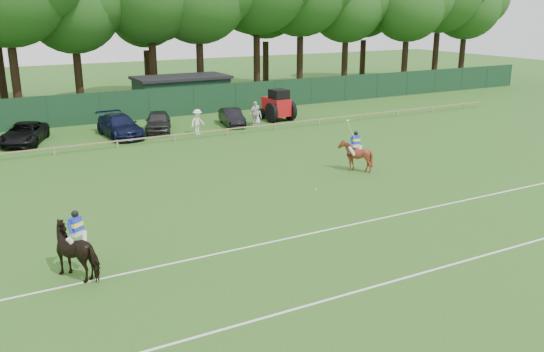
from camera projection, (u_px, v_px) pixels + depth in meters
ground at (296, 226)px, 24.53m from camera, size 160.00×160.00×0.00m
horse_dark at (79, 250)px, 19.83m from camera, size 2.10×2.40×1.88m
horse_chestnut at (355, 156)px, 32.61m from camera, size 1.56×1.72×1.78m
suv_black at (24, 133)px, 39.23m from camera, size 4.03×5.60×1.42m
sedan_navy at (120, 126)px, 41.37m from camera, size 2.57×5.54×1.57m
hatch_grey at (158, 121)px, 43.07m from camera, size 3.21×4.84×1.53m
estate_black at (232, 117)px, 45.36m from camera, size 2.14×4.16×1.31m
spectator_left at (198, 122)px, 42.09m from camera, size 1.36×1.07×1.84m
spectator_mid at (255, 114)px, 44.87m from camera, size 1.24×0.87×1.96m
spectator_right at (257, 115)px, 45.68m from camera, size 0.89×0.78×1.54m
rider_dark at (77, 228)px, 19.59m from camera, size 0.84×0.66×1.41m
rider_chestnut at (356, 142)px, 32.38m from camera, size 0.94×0.61×2.05m
polo_ball at (315, 189)px, 29.37m from camera, size 0.09×0.09×0.09m
pitch_lines at (344, 256)px, 21.59m from camera, size 60.00×5.10×0.01m
pitch_rail at (161, 136)px, 39.54m from camera, size 62.10×0.10×0.50m
perimeter_fence at (125, 106)px, 46.88m from camera, size 92.08×0.08×2.50m
utility_shed at (182, 93)px, 52.09m from camera, size 8.40×4.40×3.04m
tree_row at (124, 105)px, 54.88m from camera, size 96.00×12.00×21.00m
tractor at (277, 106)px, 47.24m from camera, size 2.18×3.09×2.56m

